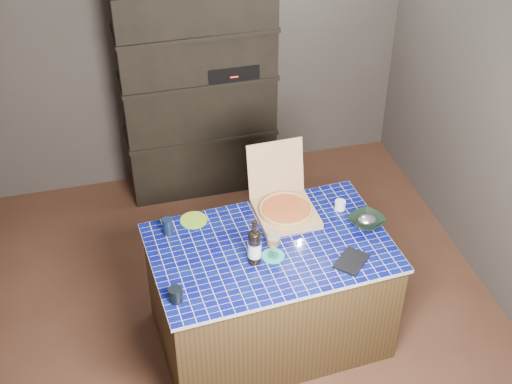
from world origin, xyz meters
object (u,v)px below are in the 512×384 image
object	(u,v)px
kitchen_island	(270,292)
mead_bottle	(254,246)
dvd_case	(352,261)
bowl	(367,221)
wine_glass	(273,240)
pizza_box	(285,207)

from	to	relation	value
kitchen_island	mead_bottle	distance (m)	0.55
dvd_case	bowl	distance (m)	0.37
mead_bottle	wine_glass	xyz separation A→B (m)	(0.12, 0.02, 0.01)
kitchen_island	dvd_case	distance (m)	0.65
kitchen_island	wine_glass	bearing A→B (deg)	-100.66
mead_bottle	dvd_case	distance (m)	0.59
pizza_box	dvd_case	world-z (taller)	pizza_box
mead_bottle	dvd_case	size ratio (longest dim) A/B	1.49
wine_glass	dvd_case	bearing A→B (deg)	-20.85
pizza_box	wine_glass	distance (m)	0.42
bowl	mead_bottle	bearing A→B (deg)	-168.63
kitchen_island	dvd_case	world-z (taller)	dvd_case
wine_glass	dvd_case	size ratio (longest dim) A/B	0.86
bowl	kitchen_island	bearing A→B (deg)	-175.90
wine_glass	dvd_case	xyz separation A→B (m)	(0.44, -0.17, -0.12)
wine_glass	bowl	bearing A→B (deg)	11.87
dvd_case	mead_bottle	bearing A→B (deg)	-148.89
mead_bottle	bowl	xyz separation A→B (m)	(0.77, 0.16, -0.10)
bowl	dvd_case	bearing A→B (deg)	-125.27
pizza_box	wine_glass	xyz separation A→B (m)	(-0.18, -0.37, 0.07)
wine_glass	dvd_case	distance (m)	0.48
pizza_box	kitchen_island	bearing A→B (deg)	-123.33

